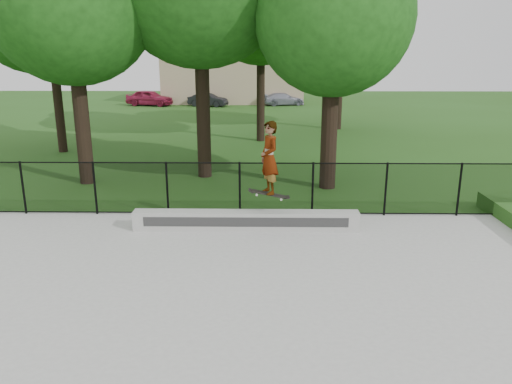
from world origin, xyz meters
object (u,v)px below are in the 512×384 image
grind_ledge (246,220)px  car_a (149,98)px  car_c (283,99)px  car_b (208,100)px  skater_airborne (269,159)px

grind_ledge → car_a: 31.10m
car_a → car_c: car_a is taller
grind_ledge → car_c: car_c is taller
grind_ledge → car_b: (-4.13, 29.36, 0.23)m
car_b → skater_airborne: size_ratio=1.50×
grind_ledge → skater_airborne: bearing=-19.7°
grind_ledge → car_a: car_a is taller
grind_ledge → car_a: size_ratio=1.49×
grind_ledge → car_b: 29.65m
car_c → skater_airborne: size_ratio=1.67×
car_b → car_c: bearing=-66.0°
car_a → car_c: 11.15m
car_b → car_c: car_b is taller
car_b → car_c: size_ratio=0.90×
car_b → skater_airborne: (4.71, -29.56, 1.42)m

